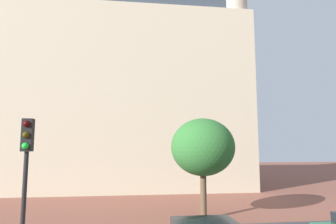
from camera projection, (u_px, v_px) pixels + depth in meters
landmark_building at (124, 89)px, 32.46m from camera, size 25.63×14.20×36.22m
traffic_light_pole at (25, 174)px, 7.76m from camera, size 0.28×0.34×4.95m
tree_curb_far at (203, 147)px, 17.03m from camera, size 3.78×3.78×5.85m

